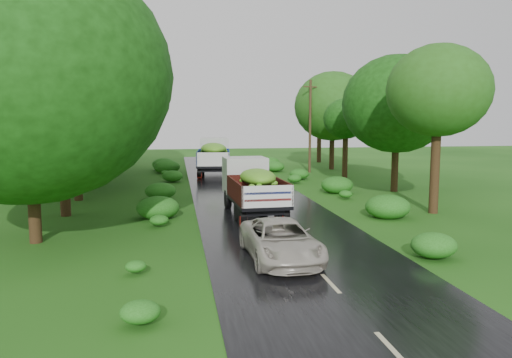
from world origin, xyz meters
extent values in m
plane|color=#18470F|center=(0.00, 0.00, 0.00)|extent=(120.00, 120.00, 0.00)
cube|color=black|center=(0.00, 5.00, 0.01)|extent=(6.50, 80.00, 0.02)
cube|color=#BFB78C|center=(0.00, -4.00, 0.02)|extent=(0.12, 1.60, 0.00)
cube|color=#BFB78C|center=(0.00, 0.00, 0.02)|extent=(0.12, 1.60, 0.00)
cube|color=#BFB78C|center=(0.00, 4.00, 0.02)|extent=(0.12, 1.60, 0.00)
cube|color=#BFB78C|center=(0.00, 8.00, 0.02)|extent=(0.12, 1.60, 0.00)
cube|color=#BFB78C|center=(0.00, 12.00, 0.02)|extent=(0.12, 1.60, 0.00)
cube|color=#BFB78C|center=(0.00, 16.00, 0.02)|extent=(0.12, 1.60, 0.00)
cube|color=#BFB78C|center=(0.00, 20.00, 0.02)|extent=(0.12, 1.60, 0.00)
cube|color=#BFB78C|center=(0.00, 24.00, 0.02)|extent=(0.12, 1.60, 0.00)
cube|color=#BFB78C|center=(0.00, 28.00, 0.02)|extent=(0.12, 1.60, 0.00)
cube|color=#BFB78C|center=(0.00, 32.00, 0.02)|extent=(0.12, 1.60, 0.00)
cube|color=#BFB78C|center=(0.00, 36.00, 0.02)|extent=(0.12, 1.60, 0.00)
cube|color=#BFB78C|center=(0.00, 40.00, 0.02)|extent=(0.12, 1.60, 0.00)
cube|color=black|center=(-0.60, 9.96, 0.62)|extent=(1.87, 5.41, 0.27)
cylinder|color=black|center=(-1.61, 11.86, 0.47)|extent=(0.31, 0.96, 0.95)
cylinder|color=black|center=(0.23, 11.95, 0.47)|extent=(0.31, 0.96, 0.95)
cylinder|color=black|center=(-1.47, 8.71, 0.47)|extent=(0.31, 0.96, 0.95)
cylinder|color=black|center=(0.37, 8.79, 0.47)|extent=(0.31, 0.96, 0.95)
cylinder|color=black|center=(-1.42, 7.74, 0.47)|extent=(0.31, 0.96, 0.95)
cylinder|color=black|center=(0.41, 7.82, 0.47)|extent=(0.31, 0.96, 0.95)
cube|color=maroon|center=(-1.41, 7.42, 0.27)|extent=(0.32, 0.05, 0.43)
cube|color=maroon|center=(0.43, 7.50, 0.27)|extent=(0.32, 0.05, 0.43)
cube|color=silver|center=(-0.70, 12.10, 1.65)|extent=(2.17, 1.89, 1.80)
cube|color=black|center=(-0.56, 8.97, 0.82)|extent=(2.36, 4.17, 0.15)
cube|color=#491A0D|center=(-1.61, 8.92, 1.35)|extent=(0.26, 4.08, 0.90)
cube|color=#491A0D|center=(0.49, 9.02, 1.35)|extent=(0.26, 4.08, 0.90)
cube|color=#491A0D|center=(-0.65, 10.97, 1.35)|extent=(2.18, 0.17, 0.90)
cube|color=silver|center=(-0.47, 6.97, 1.35)|extent=(2.18, 0.17, 0.90)
ellipsoid|color=#4D8D19|center=(-0.56, 8.97, 1.92)|extent=(1.98, 3.50, 0.95)
cube|color=black|center=(-1.14, 26.79, 0.69)|extent=(2.43, 6.14, 0.30)
cylinder|color=black|center=(-1.95, 29.06, 0.53)|extent=(0.40, 1.09, 1.06)
cylinder|color=black|center=(0.10, 28.85, 0.53)|extent=(0.40, 1.09, 1.06)
cylinder|color=black|center=(-2.31, 25.54, 0.53)|extent=(0.40, 1.09, 1.06)
cylinder|color=black|center=(-0.26, 25.33, 0.53)|extent=(0.40, 1.09, 1.06)
cylinder|color=black|center=(-2.42, 24.46, 0.53)|extent=(0.40, 1.09, 1.06)
cylinder|color=black|center=(-0.37, 24.25, 0.53)|extent=(0.40, 1.09, 1.06)
cube|color=maroon|center=(-2.45, 24.10, 0.30)|extent=(0.36, 0.08, 0.48)
cube|color=maroon|center=(-0.40, 23.89, 0.30)|extent=(0.36, 0.08, 0.48)
cube|color=silver|center=(-0.90, 29.17, 1.85)|extent=(2.54, 2.25, 2.02)
cube|color=black|center=(-1.26, 25.68, 0.92)|extent=(2.89, 4.79, 0.17)
cube|color=navy|center=(-2.43, 25.80, 1.51)|extent=(0.55, 4.55, 1.01)
cube|color=navy|center=(-0.08, 25.56, 1.51)|extent=(0.55, 4.55, 1.01)
cube|color=navy|center=(-1.03, 27.91, 1.51)|extent=(2.44, 0.33, 1.01)
cube|color=silver|center=(-1.48, 23.45, 1.51)|extent=(2.44, 0.33, 1.01)
ellipsoid|color=#4D8D19|center=(-1.26, 25.68, 2.15)|extent=(2.43, 4.03, 1.06)
imported|color=beige|center=(-0.88, 2.47, 0.65)|extent=(2.21, 4.58, 1.26)
cylinder|color=#382616|center=(6.82, 27.22, 3.80)|extent=(0.26, 0.26, 7.60)
cube|color=#382616|center=(6.82, 27.22, 7.03)|extent=(1.29, 0.52, 0.09)
cylinder|color=black|center=(-9.26, 6.11, 3.43)|extent=(0.44, 0.44, 6.87)
ellipsoid|color=#123C0B|center=(-9.26, 6.11, 6.04)|extent=(4.51, 4.51, 4.06)
cylinder|color=black|center=(-9.25, 11.16, 3.90)|extent=(0.47, 0.47, 7.81)
ellipsoid|color=#123C0B|center=(-9.25, 11.16, 6.87)|extent=(3.98, 3.98, 3.59)
cylinder|color=black|center=(-9.50, 15.65, 3.86)|extent=(0.47, 0.47, 7.73)
ellipsoid|color=#123C0B|center=(-9.50, 15.65, 6.80)|extent=(4.21, 4.21, 3.79)
cylinder|color=black|center=(-10.32, 20.17, 4.02)|extent=(0.47, 0.47, 8.04)
ellipsoid|color=#123C0B|center=(-10.32, 20.17, 7.08)|extent=(4.96, 4.96, 4.46)
cylinder|color=black|center=(-9.22, 26.03, 3.35)|extent=(0.44, 0.44, 6.69)
ellipsoid|color=#123C0B|center=(-9.22, 26.03, 5.89)|extent=(3.63, 3.63, 3.27)
cylinder|color=black|center=(-10.75, 30.83, 3.97)|extent=(0.47, 0.47, 7.94)
ellipsoid|color=#123C0B|center=(-10.75, 30.83, 6.99)|extent=(4.51, 4.51, 4.06)
cylinder|color=black|center=(-9.21, 36.83, 4.16)|extent=(0.48, 0.48, 8.31)
ellipsoid|color=#123C0B|center=(-9.21, 36.83, 7.31)|extent=(3.46, 3.46, 3.12)
cylinder|color=black|center=(7.99, 9.08, 3.30)|extent=(0.44, 0.44, 6.60)
ellipsoid|color=#265816|center=(7.99, 9.08, 5.80)|extent=(3.10, 3.10, 2.79)
cylinder|color=black|center=(9.18, 16.03, 3.05)|extent=(0.43, 0.43, 6.10)
ellipsoid|color=#265816|center=(9.18, 16.03, 5.37)|extent=(3.64, 3.64, 3.27)
cylinder|color=black|center=(8.33, 22.79, 2.54)|extent=(0.40, 0.40, 5.08)
ellipsoid|color=#265816|center=(8.33, 22.79, 4.47)|extent=(2.58, 2.58, 2.32)
cylinder|color=black|center=(9.42, 29.39, 3.14)|extent=(0.43, 0.43, 6.27)
ellipsoid|color=#265816|center=(9.42, 29.39, 5.52)|extent=(3.66, 3.66, 3.29)
cylinder|color=black|center=(10.25, 36.19, 3.24)|extent=(0.44, 0.44, 6.49)
ellipsoid|color=#265816|center=(10.25, 36.19, 5.71)|extent=(2.98, 2.98, 2.68)
camera|label=1|loc=(-4.14, -12.78, 4.57)|focal=35.00mm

